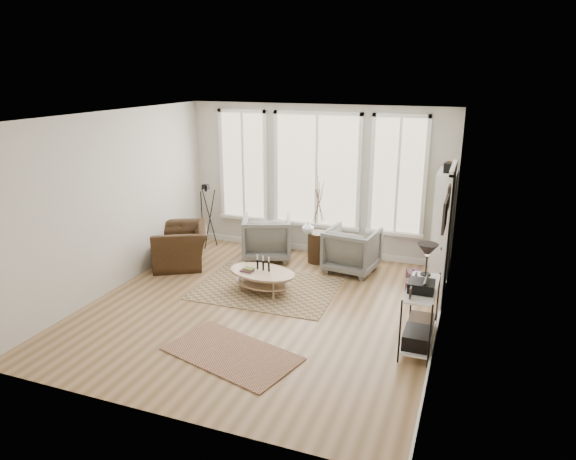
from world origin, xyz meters
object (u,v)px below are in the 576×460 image
at_px(armchair_left, 267,237).
at_px(accent_chair, 181,246).
at_px(low_shelf, 420,310).
at_px(coffee_table, 262,276).
at_px(side_table, 318,222).
at_px(bookcase, 443,225).
at_px(armchair_right, 352,250).

relative_size(armchair_left, accent_chair, 0.82).
bearing_deg(accent_chair, low_shelf, 41.24).
bearing_deg(coffee_table, side_table, 74.85).
relative_size(armchair_left, side_table, 0.57).
distance_m(coffee_table, side_table, 1.78).
bearing_deg(armchair_left, side_table, 167.32).
relative_size(low_shelf, accent_chair, 1.15).
distance_m(bookcase, side_table, 2.23).
xyz_separation_m(armchair_left, armchair_right, (1.69, -0.09, -0.02)).
bearing_deg(bookcase, armchair_left, -177.04).
xyz_separation_m(armchair_left, side_table, (0.98, 0.14, 0.36)).
height_order(coffee_table, side_table, side_table).
xyz_separation_m(side_table, accent_chair, (-2.36, -1.02, -0.42)).
relative_size(armchair_right, side_table, 0.54).
relative_size(side_table, accent_chair, 1.44).
bearing_deg(low_shelf, bookcase, 88.72).
distance_m(low_shelf, side_table, 3.32).
relative_size(coffee_table, armchair_right, 1.39).
height_order(armchair_right, accent_chair, armchair_right).
bearing_deg(accent_chair, side_table, 82.59).
relative_size(bookcase, accent_chair, 1.82).
relative_size(bookcase, armchair_right, 2.32).
xyz_separation_m(low_shelf, coffee_table, (-2.62, 0.84, -0.23)).
xyz_separation_m(coffee_table, accent_chair, (-1.92, 0.63, 0.09)).
height_order(bookcase, coffee_table, bookcase).
bearing_deg(bookcase, armchair_right, -170.47).
distance_m(bookcase, armchair_right, 1.63).
distance_m(coffee_table, armchair_right, 1.84).
bearing_deg(armchair_right, low_shelf, 130.29).
height_order(low_shelf, armchair_left, low_shelf).
xyz_separation_m(low_shelf, armchair_right, (-1.46, 2.27, -0.11)).
xyz_separation_m(low_shelf, accent_chair, (-4.53, 1.47, -0.14)).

